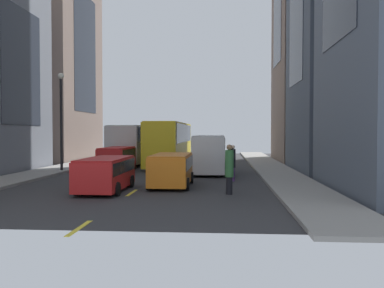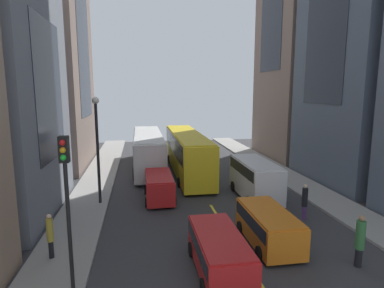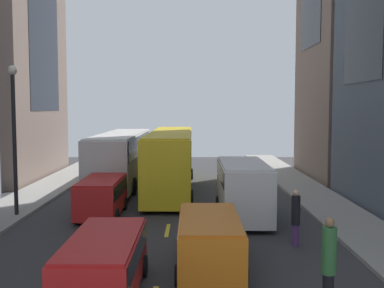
{
  "view_description": "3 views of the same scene",
  "coord_description": "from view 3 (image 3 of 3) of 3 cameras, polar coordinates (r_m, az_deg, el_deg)",
  "views": [
    {
      "loc": [
        4.17,
        -32.66,
        2.82
      ],
      "look_at": [
        1.26,
        6.78,
        1.65
      ],
      "focal_mm": 38.43,
      "sensor_mm": 36.0,
      "label": 1
    },
    {
      "loc": [
        -4.39,
        -25.26,
        7.26
      ],
      "look_at": [
        0.86,
        6.61,
        1.91
      ],
      "focal_mm": 29.95,
      "sensor_mm": 36.0,
      "label": 2
    },
    {
      "loc": [
        1.01,
        -25.7,
        5.03
      ],
      "look_at": [
        1.04,
        4.37,
        2.67
      ],
      "focal_mm": 43.44,
      "sensor_mm": 36.0,
      "label": 3
    }
  ],
  "objects": [
    {
      "name": "lane_stripe_3",
      "position": [
        26.2,
        -2.28,
        -6.56
      ],
      "size": [
        0.16,
        2.0,
        0.01
      ],
      "primitive_type": "cube",
      "color": "yellow",
      "rests_on": "ground"
    },
    {
      "name": "sidewalk_east",
      "position": [
        27.07,
        14.79,
        -6.2
      ],
      "size": [
        2.76,
        44.0,
        0.15
      ],
      "primitive_type": "cube",
      "color": "gray",
      "rests_on": "ground"
    },
    {
      "name": "car_red_1",
      "position": [
        22.08,
        -11.1,
        -6.03
      ],
      "size": [
        1.95,
        4.23,
        1.74
      ],
      "color": "red",
      "rests_on": "ground"
    },
    {
      "name": "delivery_van_white",
      "position": [
        21.04,
        6.23,
        -5.15
      ],
      "size": [
        2.25,
        5.44,
        2.58
      ],
      "color": "white",
      "rests_on": "ground"
    },
    {
      "name": "pedestrian_walking_far",
      "position": [
        17.45,
        12.55,
        -8.61
      ],
      "size": [
        0.32,
        0.32,
        2.07
      ],
      "rotation": [
        0.0,
        0.0,
        6.21
      ],
      "color": "#593372",
      "rests_on": "ground"
    },
    {
      "name": "city_bus_white",
      "position": [
        30.93,
        -8.72,
        -1.16
      ],
      "size": [
        2.8,
        12.76,
        3.35
      ],
      "color": "silver",
      "rests_on": "ground"
    },
    {
      "name": "streetlamp_near",
      "position": [
        22.41,
        -21.09,
        2.37
      ],
      "size": [
        0.44,
        0.44,
        6.76
      ],
      "color": "black",
      "rests_on": "ground"
    },
    {
      "name": "lane_stripe_2",
      "position": [
        19.39,
        -3.1,
        -10.53
      ],
      "size": [
        0.16,
        2.0,
        0.01
      ],
      "primitive_type": "cube",
      "color": "yellow",
      "rests_on": "ground"
    },
    {
      "name": "sidewalk_west",
      "position": [
        27.65,
        -18.99,
        -6.08
      ],
      "size": [
        2.76,
        44.0,
        0.15
      ],
      "primitive_type": "cube",
      "color": "gray",
      "rests_on": "ground"
    },
    {
      "name": "streetcar_yellow",
      "position": [
        28.34,
        -2.66,
        -1.4
      ],
      "size": [
        2.7,
        13.81,
        3.59
      ],
      "color": "yellow",
      "rests_on": "ground"
    },
    {
      "name": "ground_plane",
      "position": [
        26.21,
        -2.28,
        -6.58
      ],
      "size": [
        42.58,
        42.58,
        0.0
      ],
      "primitive_type": "plane",
      "color": "#333335"
    },
    {
      "name": "pedestrian_waiting_curb",
      "position": [
        12.65,
        16.38,
        -13.34
      ],
      "size": [
        0.38,
        0.38,
        2.26
      ],
      "rotation": [
        0.0,
        0.0,
        1.62
      ],
      "color": "black",
      "rests_on": "ground"
    },
    {
      "name": "building_west_2",
      "position": [
        36.46,
        -22.44,
        13.07
      ],
      "size": [
        6.11,
        11.6,
        21.35
      ],
      "color": "#7A665B",
      "rests_on": "ground"
    },
    {
      "name": "car_orange_2",
      "position": [
        14.65,
        2.1,
        -11.53
      ],
      "size": [
        2.06,
        4.37,
        1.67
      ],
      "color": "orange",
      "rests_on": "ground"
    },
    {
      "name": "lane_stripe_4",
      "position": [
        33.1,
        -1.82,
        -4.24
      ],
      "size": [
        0.16,
        2.0,
        0.01
      ],
      "primitive_type": "cube",
      "color": "yellow",
      "rests_on": "ground"
    },
    {
      "name": "lane_stripe_6",
      "position": [
        46.98,
        -1.3,
        -1.65
      ],
      "size": [
        0.16,
        2.0,
        0.01
      ],
      "primitive_type": "cube",
      "color": "yellow",
      "rests_on": "ground"
    },
    {
      "name": "lane_stripe_5",
      "position": [
        40.03,
        -1.51,
        -2.72
      ],
      "size": [
        0.16,
        2.0,
        0.01
      ],
      "primitive_type": "cube",
      "color": "yellow",
      "rests_on": "ground"
    },
    {
      "name": "car_red_0",
      "position": [
        13.02,
        -10.82,
        -13.88
      ],
      "size": [
        2.02,
        4.56,
        1.59
      ],
      "color": "red",
      "rests_on": "ground"
    }
  ]
}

